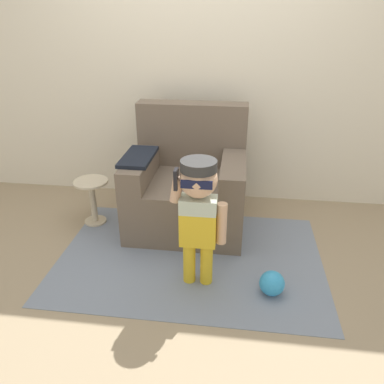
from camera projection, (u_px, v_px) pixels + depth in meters
The scene contains 7 objects.
ground_plane at pixel (190, 229), 3.24m from camera, with size 10.00×10.00×0.00m, color #998466.
wall_back at pixel (201, 61), 3.31m from camera, with size 10.00×0.05×2.60m.
armchair at pixel (188, 185), 3.21m from camera, with size 0.97×0.86×1.00m.
person_child at pixel (199, 205), 2.35m from camera, with size 0.37×0.28×0.90m.
side_table at pixel (93, 197), 3.24m from camera, with size 0.29×0.29×0.40m.
rug at pixel (190, 257), 2.87m from camera, with size 1.98×1.36×0.01m.
toy_ball at pixel (272, 283), 2.47m from camera, with size 0.17×0.17×0.17m.
Camera 1 is at (0.37, -2.75, 1.71)m, focal length 35.00 mm.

